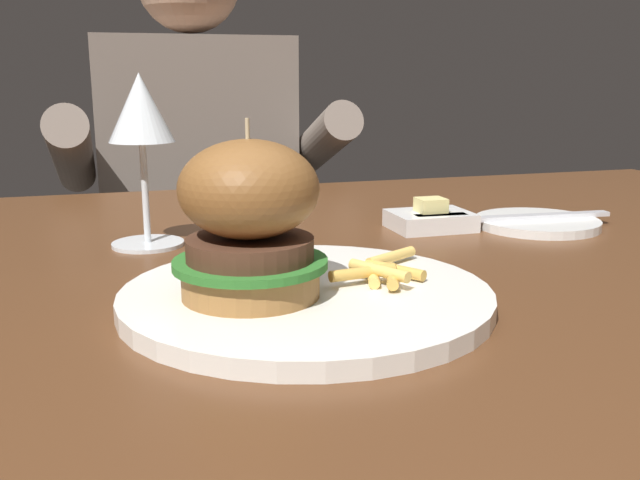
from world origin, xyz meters
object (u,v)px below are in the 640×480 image
diner_person (199,255)px  main_plate (306,297)px  burger_sandwich (249,219)px  bread_plate (537,223)px  butter_dish (430,219)px  table_knife (496,217)px  wine_glass (141,118)px

diner_person → main_plate: bearing=-91.7°
main_plate → burger_sandwich: burger_sandwich is taller
bread_plate → butter_dish: bearing=168.5°
burger_sandwich → diner_person: 0.92m
table_knife → diner_person: (-0.26, 0.67, -0.19)m
wine_glass → butter_dish: size_ratio=1.94×
table_knife → main_plate: bearing=-144.2°
butter_dish → diner_person: bearing=106.0°
main_plate → diner_person: bearing=88.3°
main_plate → butter_dish: bearing=47.0°
diner_person → butter_dish: bearing=-74.0°
wine_glass → table_knife: (0.39, -0.03, -0.12)m
bread_plate → burger_sandwich: bearing=-151.4°
main_plate → butter_dish: size_ratio=3.15×
table_knife → diner_person: size_ratio=0.20×
burger_sandwich → bread_plate: burger_sandwich is taller
main_plate → bread_plate: main_plate is taller
wine_glass → butter_dish: bearing=-1.9°
wine_glass → diner_person: size_ratio=0.15×
main_plate → diner_person: diner_person is taller
butter_dish → wine_glass: bearing=178.1°
table_knife → diner_person: diner_person is taller
main_plate → table_knife: size_ratio=1.18×
bread_plate → diner_person: size_ratio=0.12×
butter_dish → main_plate: bearing=-133.0°
burger_sandwich → diner_person: (0.07, 0.88, -0.25)m
table_knife → butter_dish: size_ratio=2.67×
main_plate → diner_person: size_ratio=0.24×
main_plate → butter_dish: butter_dish is taller
diner_person → bread_plate: bearing=-65.3°
burger_sandwich → butter_dish: (0.25, 0.23, -0.06)m
burger_sandwich → bread_plate: size_ratio=0.92×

